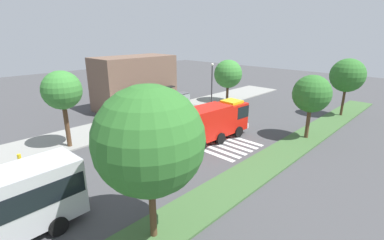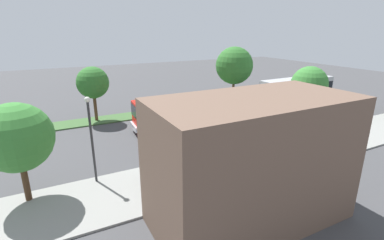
% 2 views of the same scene
% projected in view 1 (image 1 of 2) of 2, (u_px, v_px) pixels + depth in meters
% --- Properties ---
extents(ground_plane, '(120.00, 120.00, 0.00)m').
position_uv_depth(ground_plane, '(182.00, 146.00, 25.50)').
color(ground_plane, '#424244').
extents(sidewalk, '(60.00, 5.84, 0.14)m').
position_uv_depth(sidewalk, '(127.00, 124.00, 31.43)').
color(sidewalk, gray).
rests_on(sidewalk, ground_plane).
extents(median_strip, '(60.00, 3.00, 0.14)m').
position_uv_depth(median_strip, '(252.00, 172.00, 20.47)').
color(median_strip, '#3D6033').
rests_on(median_strip, ground_plane).
extents(crosswalk, '(4.95, 10.96, 0.01)m').
position_uv_depth(crosswalk, '(202.00, 137.00, 27.49)').
color(crosswalk, silver).
rests_on(crosswalk, ground_plane).
extents(fire_truck, '(8.49, 3.10, 3.52)m').
position_uv_depth(fire_truck, '(214.00, 120.00, 26.38)').
color(fire_truck, red).
rests_on(fire_truck, ground_plane).
extents(parked_car_mid, '(4.80, 2.14, 1.72)m').
position_uv_depth(parked_car_mid, '(185.00, 115.00, 32.04)').
color(parked_car_mid, '#474C51').
rests_on(parked_car_mid, ground_plane).
extents(bus_stop_shelter, '(3.50, 1.40, 2.46)m').
position_uv_depth(bus_stop_shelter, '(178.00, 100.00, 34.88)').
color(bus_stop_shelter, '#4C4C51').
rests_on(bus_stop_shelter, sidewalk).
extents(bench_near_shelter, '(1.60, 0.50, 0.90)m').
position_uv_depth(bench_near_shelter, '(154.00, 116.00, 32.50)').
color(bench_near_shelter, black).
rests_on(bench_near_shelter, sidewalk).
extents(bench_west_of_shelter, '(1.60, 0.50, 0.90)m').
position_uv_depth(bench_west_of_shelter, '(125.00, 124.00, 29.76)').
color(bench_west_of_shelter, '#2D472D').
rests_on(bench_west_of_shelter, sidewalk).
extents(street_lamp, '(0.36, 0.36, 6.02)m').
position_uv_depth(street_lamp, '(212.00, 82.00, 37.20)').
color(street_lamp, '#2D2D30').
rests_on(street_lamp, sidewalk).
extents(storefront_building, '(10.79, 6.20, 7.02)m').
position_uv_depth(storefront_building, '(135.00, 82.00, 37.68)').
color(storefront_building, brown).
rests_on(storefront_building, ground_plane).
extents(sidewalk_tree_west, '(3.35, 3.35, 6.84)m').
position_uv_depth(sidewalk_tree_west, '(62.00, 91.00, 23.54)').
color(sidewalk_tree_west, '#513823').
rests_on(sidewalk_tree_west, sidewalk).
extents(sidewalk_tree_center, '(4.09, 4.09, 6.18)m').
position_uv_depth(sidewalk_tree_center, '(228.00, 74.00, 40.13)').
color(sidewalk_tree_center, '#47301E').
rests_on(sidewalk_tree_center, sidewalk).
extents(median_tree_far_west, '(5.19, 5.19, 7.77)m').
position_uv_depth(median_tree_far_west, '(149.00, 141.00, 12.49)').
color(median_tree_far_west, '#513823').
rests_on(median_tree_far_west, median_strip).
extents(median_tree_west, '(3.55, 3.55, 6.16)m').
position_uv_depth(median_tree_west, '(312.00, 94.00, 25.83)').
color(median_tree_west, '#513823').
rests_on(median_tree_west, median_strip).
extents(median_tree_center, '(4.02, 4.02, 6.99)m').
position_uv_depth(median_tree_center, '(347.00, 75.00, 33.02)').
color(median_tree_center, '#47301E').
rests_on(median_tree_center, median_strip).
extents(fire_hydrant, '(0.28, 0.28, 0.70)m').
position_uv_depth(fire_hydrant, '(20.00, 158.00, 21.79)').
color(fire_hydrant, gold).
rests_on(fire_hydrant, sidewalk).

